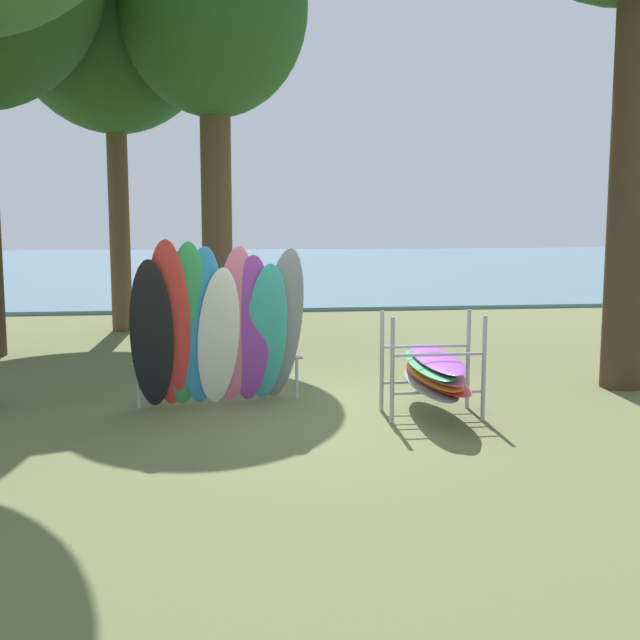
{
  "coord_description": "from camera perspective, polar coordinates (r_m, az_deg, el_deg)",
  "views": [
    {
      "loc": [
        -1.03,
        -9.35,
        2.4
      ],
      "look_at": [
        0.2,
        0.44,
        1.1
      ],
      "focal_mm": 44.3,
      "sensor_mm": 36.0,
      "label": 1
    }
  ],
  "objects": [
    {
      "name": "lake_water",
      "position": [
        37.77,
        -5.56,
        3.91
      ],
      "size": [
        80.0,
        36.0,
        0.1
      ],
      "primitive_type": "cube",
      "color": "slate",
      "rests_on": "ground"
    },
    {
      "name": "leaning_board_pile",
      "position": [
        9.83,
        -7.39,
        -0.77
      ],
      "size": [
        2.23,
        1.29,
        2.15
      ],
      "color": "black",
      "rests_on": "ground"
    },
    {
      "name": "tree_far_right_back",
      "position": [
        15.58,
        -7.71,
        21.14
      ],
      "size": [
        3.47,
        3.47,
        8.21
      ],
      "color": "brown",
      "rests_on": "ground"
    },
    {
      "name": "tree_far_left_back",
      "position": [
        17.54,
        -14.78,
        21.11
      ],
      "size": [
        4.45,
        4.45,
        9.19
      ],
      "color": "brown",
      "rests_on": "ground"
    },
    {
      "name": "board_storage_rack",
      "position": [
        9.64,
        8.19,
        -3.64
      ],
      "size": [
        1.15,
        2.13,
        1.25
      ],
      "color": "#9EA0A5",
      "rests_on": "ground"
    },
    {
      "name": "ground_plane",
      "position": [
        9.71,
        -0.83,
        -6.81
      ],
      "size": [
        80.0,
        80.0,
        0.0
      ],
      "primitive_type": "plane",
      "color": "#60663D"
    }
  ]
}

